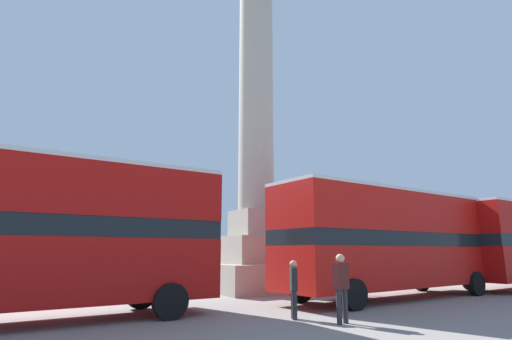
{
  "coord_description": "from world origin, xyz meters",
  "views": [
    {
      "loc": [
        -10.21,
        -17.32,
        1.88
      ],
      "look_at": [
        0.0,
        0.0,
        5.97
      ],
      "focal_mm": 28.0,
      "sensor_mm": 36.0,
      "label": 1
    }
  ],
  "objects_px": {
    "equestrian_statue": "(341,254)",
    "pedestrian_by_plinth": "(294,287)",
    "monument_column": "(256,138)",
    "street_lamp": "(331,225)",
    "bus_a": "(23,230)",
    "bus_c": "(391,239)",
    "pedestrian_near_lamp": "(341,283)"
  },
  "relations": [
    {
      "from": "equestrian_statue",
      "to": "pedestrian_by_plinth",
      "type": "bearing_deg",
      "value": -147.38
    },
    {
      "from": "monument_column",
      "to": "street_lamp",
      "type": "bearing_deg",
      "value": -50.09
    },
    {
      "from": "pedestrian_by_plinth",
      "to": "bus_a",
      "type": "bearing_deg",
      "value": 94.85
    },
    {
      "from": "monument_column",
      "to": "street_lamp",
      "type": "height_order",
      "value": "monument_column"
    },
    {
      "from": "equestrian_statue",
      "to": "pedestrian_by_plinth",
      "type": "height_order",
      "value": "equestrian_statue"
    },
    {
      "from": "equestrian_statue",
      "to": "bus_c",
      "type": "bearing_deg",
      "value": -131.15
    },
    {
      "from": "pedestrian_by_plinth",
      "to": "pedestrian_near_lamp",
      "type": "bearing_deg",
      "value": -125.49
    },
    {
      "from": "street_lamp",
      "to": "pedestrian_by_plinth",
      "type": "bearing_deg",
      "value": -139.82
    },
    {
      "from": "bus_a",
      "to": "equestrian_statue",
      "type": "distance_m",
      "value": 20.29
    },
    {
      "from": "equestrian_statue",
      "to": "street_lamp",
      "type": "relative_size",
      "value": 1.05
    },
    {
      "from": "bus_c",
      "to": "equestrian_statue",
      "type": "distance_m",
      "value": 10.51
    },
    {
      "from": "equestrian_statue",
      "to": "pedestrian_near_lamp",
      "type": "relative_size",
      "value": 3.15
    },
    {
      "from": "bus_a",
      "to": "equestrian_statue",
      "type": "height_order",
      "value": "equestrian_statue"
    },
    {
      "from": "bus_c",
      "to": "pedestrian_near_lamp",
      "type": "bearing_deg",
      "value": -155.27
    },
    {
      "from": "equestrian_statue",
      "to": "street_lamp",
      "type": "distance_m",
      "value": 8.67
    },
    {
      "from": "monument_column",
      "to": "equestrian_statue",
      "type": "height_order",
      "value": "monument_column"
    },
    {
      "from": "monument_column",
      "to": "pedestrian_by_plinth",
      "type": "distance_m",
      "value": 10.77
    },
    {
      "from": "bus_c",
      "to": "equestrian_statue",
      "type": "relative_size",
      "value": 1.96
    },
    {
      "from": "monument_column",
      "to": "pedestrian_by_plinth",
      "type": "xyz_separation_m",
      "value": [
        -3.3,
        -7.7,
        -6.77
      ]
    },
    {
      "from": "bus_a",
      "to": "bus_c",
      "type": "relative_size",
      "value": 0.95
    },
    {
      "from": "pedestrian_by_plinth",
      "to": "street_lamp",
      "type": "bearing_deg",
      "value": -23.23
    },
    {
      "from": "bus_c",
      "to": "pedestrian_by_plinth",
      "type": "height_order",
      "value": "bus_c"
    },
    {
      "from": "bus_a",
      "to": "pedestrian_near_lamp",
      "type": "bearing_deg",
      "value": -31.0
    },
    {
      "from": "pedestrian_near_lamp",
      "to": "bus_c",
      "type": "bearing_deg",
      "value": -160.27
    },
    {
      "from": "bus_c",
      "to": "bus_a",
      "type": "bearing_deg",
      "value": 172.21
    },
    {
      "from": "equestrian_statue",
      "to": "pedestrian_near_lamp",
      "type": "height_order",
      "value": "equestrian_statue"
    },
    {
      "from": "bus_c",
      "to": "pedestrian_by_plinth",
      "type": "relative_size",
      "value": 6.91
    },
    {
      "from": "bus_a",
      "to": "pedestrian_by_plinth",
      "type": "relative_size",
      "value": 6.6
    },
    {
      "from": "monument_column",
      "to": "bus_c",
      "type": "relative_size",
      "value": 1.99
    },
    {
      "from": "pedestrian_near_lamp",
      "to": "equestrian_statue",
      "type": "bearing_deg",
      "value": -141.61
    },
    {
      "from": "equestrian_statue",
      "to": "monument_column",
      "type": "bearing_deg",
      "value": -169.53
    },
    {
      "from": "bus_a",
      "to": "bus_c",
      "type": "xyz_separation_m",
      "value": [
        13.17,
        -0.81,
        -0.04
      ]
    }
  ]
}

